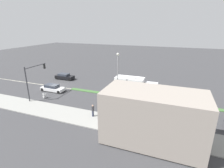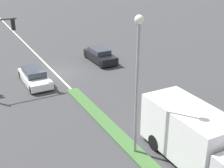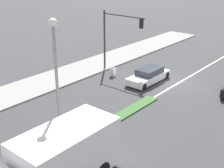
% 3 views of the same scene
% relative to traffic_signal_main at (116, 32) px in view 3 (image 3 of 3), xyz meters
% --- Properties ---
extents(lane_marking_center, '(0.16, 60.00, 0.01)m').
position_rel_traffic_signal_main_xyz_m(lane_marking_center, '(-6.12, -1.01, -3.90)').
color(lane_marking_center, beige).
rests_on(lane_marking_center, ground).
extents(traffic_signal_main, '(4.59, 0.34, 5.60)m').
position_rel_traffic_signal_main_xyz_m(traffic_signal_main, '(0.00, 0.00, 0.00)').
color(traffic_signal_main, '#333338').
rests_on(traffic_signal_main, sidewalk_right).
extents(street_lamp, '(0.44, 0.44, 7.37)m').
position_rel_traffic_signal_main_xyz_m(street_lamp, '(-6.12, 12.39, 0.88)').
color(street_lamp, gray).
rests_on(street_lamp, median_strip).
extents(warning_aframe_sign, '(0.45, 0.53, 0.84)m').
position_rel_traffic_signal_main_xyz_m(warning_aframe_sign, '(-0.62, 1.22, -3.47)').
color(warning_aframe_sign, silver).
rests_on(warning_aframe_sign, ground).
extents(delivery_truck, '(2.44, 7.50, 2.87)m').
position_rel_traffic_signal_main_xyz_m(delivery_truck, '(-8.32, 14.81, -2.43)').
color(delivery_truck, silver).
rests_on(delivery_truck, ground).
extents(van_white, '(1.79, 4.48, 1.25)m').
position_rel_traffic_signal_main_xyz_m(van_white, '(-3.92, 0.29, -3.30)').
color(van_white, silver).
rests_on(van_white, ground).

